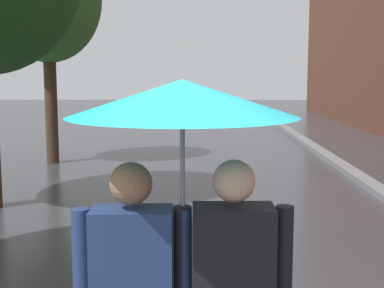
{
  "coord_description": "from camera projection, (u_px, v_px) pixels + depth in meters",
  "views": [
    {
      "loc": [
        0.1,
        -1.91,
        2.09
      ],
      "look_at": [
        0.0,
        3.61,
        1.35
      ],
      "focal_mm": 49.77,
      "sensor_mm": 36.0,
      "label": 1
    }
  ],
  "objects": [
    {
      "name": "couple_under_umbrella",
      "position": [
        183.0,
        220.0,
        2.61
      ],
      "size": [
        1.12,
        1.12,
        2.06
      ],
      "color": "#1E233D",
      "rests_on": "ground"
    },
    {
      "name": "kerb_strip",
      "position": [
        338.0,
        163.0,
        12.02
      ],
      "size": [
        0.3,
        36.0,
        0.12
      ],
      "primitive_type": "cube",
      "color": "slate",
      "rests_on": "ground"
    }
  ]
}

